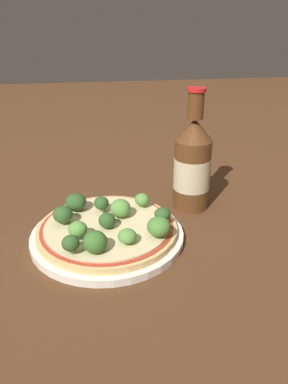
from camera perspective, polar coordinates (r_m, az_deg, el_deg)
ground_plane at (r=0.62m, az=-5.68°, el=-6.06°), size 3.00×3.00×0.00m
plate at (r=0.60m, az=-5.46°, el=-6.58°), size 0.24×0.24×0.01m
pizza at (r=0.59m, az=-5.55°, el=-5.52°), size 0.22×0.22×0.01m
broccoli_floret_0 at (r=0.60m, az=-3.58°, el=-2.62°), size 0.03×0.03×0.03m
broccoli_floret_1 at (r=0.52m, az=-7.45°, el=-7.58°), size 0.03×0.03×0.03m
broccoli_floret_2 at (r=0.54m, az=-2.56°, el=-6.75°), size 0.03×0.03×0.02m
broccoli_floret_3 at (r=0.63m, az=-0.31°, el=-1.17°), size 0.02×0.02×0.03m
broccoli_floret_4 at (r=0.60m, az=-12.25°, el=-3.36°), size 0.03×0.03×0.03m
broccoli_floret_5 at (r=0.62m, az=-6.51°, el=-1.72°), size 0.02×0.02×0.03m
broccoli_floret_6 at (r=0.63m, az=-10.36°, el=-1.49°), size 0.03×0.03×0.03m
broccoli_floret_7 at (r=0.52m, az=-11.11°, el=-7.70°), size 0.02×0.02×0.03m
broccoli_floret_8 at (r=0.59m, az=2.84°, el=-3.40°), size 0.03×0.03×0.02m
broccoli_floret_9 at (r=0.58m, az=-5.77°, el=-4.35°), size 0.03×0.03×0.03m
broccoli_floret_10 at (r=0.55m, az=2.28°, el=-5.30°), size 0.04×0.04×0.03m
broccoli_floret_11 at (r=0.55m, az=-10.06°, el=-5.62°), size 0.03×0.03×0.03m
beer_bottle at (r=0.67m, az=7.38°, el=4.19°), size 0.07×0.07×0.22m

